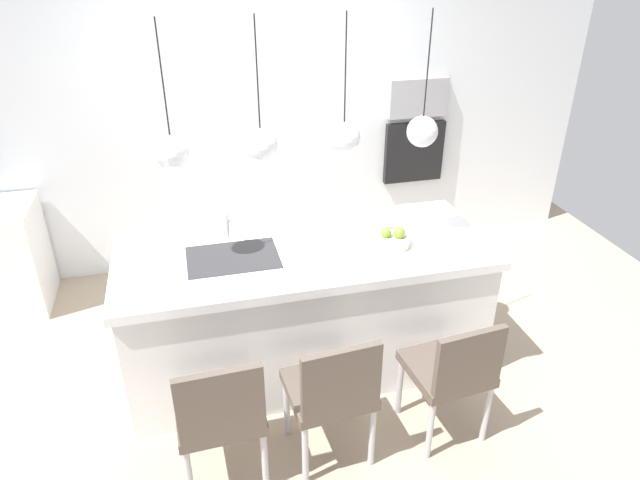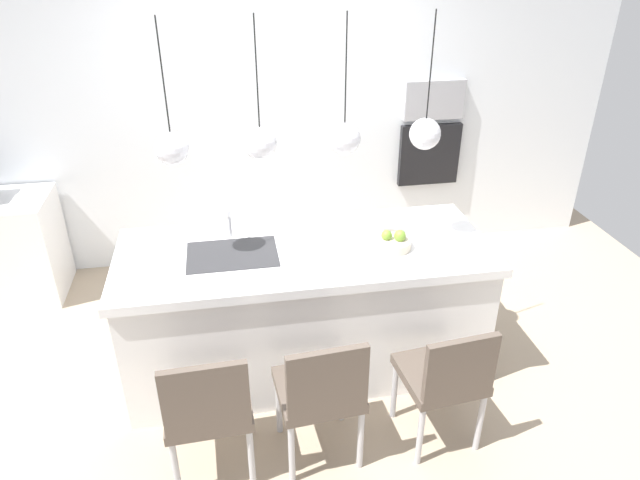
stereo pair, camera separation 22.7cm
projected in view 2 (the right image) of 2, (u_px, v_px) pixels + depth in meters
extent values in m
plane|color=tan|center=(306.00, 361.00, 4.05)|extent=(6.60, 6.60, 0.00)
cube|color=white|center=(275.00, 116.00, 4.86)|extent=(6.00, 0.10, 2.60)
cube|color=white|center=(305.00, 312.00, 3.84)|extent=(2.30, 0.88, 0.86)
cube|color=white|center=(305.00, 252.00, 3.63)|extent=(2.36, 0.94, 0.06)
cube|color=#2D2D30|center=(232.00, 255.00, 3.54)|extent=(0.56, 0.40, 0.02)
cylinder|color=silver|center=(230.00, 222.00, 3.70)|extent=(0.02, 0.02, 0.22)
cylinder|color=silver|center=(229.00, 213.00, 3.58)|extent=(0.02, 0.16, 0.02)
cylinder|color=beige|center=(391.00, 243.00, 3.61)|extent=(0.26, 0.26, 0.06)
sphere|color=olive|center=(400.00, 236.00, 3.57)|extent=(0.08, 0.08, 0.08)
sphere|color=olive|center=(387.00, 235.00, 3.58)|extent=(0.07, 0.07, 0.07)
cube|color=#9E9EA3|center=(434.00, 100.00, 4.96)|extent=(0.54, 0.08, 0.34)
cube|color=black|center=(429.00, 154.00, 5.20)|extent=(0.56, 0.08, 0.56)
cube|color=brown|center=(208.00, 405.00, 3.07)|extent=(0.47, 0.45, 0.06)
cube|color=brown|center=(206.00, 399.00, 2.79)|extent=(0.43, 0.06, 0.40)
cylinder|color=#B2B2B7|center=(245.00, 407.00, 3.38)|extent=(0.04, 0.04, 0.41)
cylinder|color=#B2B2B7|center=(177.00, 417.00, 3.31)|extent=(0.04, 0.04, 0.41)
cylinder|color=#B2B2B7|center=(251.00, 457.00, 3.06)|extent=(0.04, 0.04, 0.41)
cylinder|color=#B2B2B7|center=(176.00, 470.00, 2.98)|extent=(0.04, 0.04, 0.41)
cube|color=brown|center=(318.00, 389.00, 3.15)|extent=(0.48, 0.46, 0.06)
cube|color=brown|center=(328.00, 382.00, 2.88)|extent=(0.43, 0.07, 0.39)
cylinder|color=#B2B2B7|center=(342.00, 393.00, 3.47)|extent=(0.04, 0.04, 0.43)
cylinder|color=#B2B2B7|center=(279.00, 405.00, 3.39)|extent=(0.04, 0.04, 0.43)
cylinder|color=#B2B2B7|center=(361.00, 439.00, 3.16)|extent=(0.04, 0.04, 0.43)
cylinder|color=#B2B2B7|center=(292.00, 453.00, 3.07)|extent=(0.04, 0.04, 0.43)
cube|color=brown|center=(440.00, 374.00, 3.26)|extent=(0.48, 0.47, 0.06)
cube|color=brown|center=(461.00, 368.00, 3.00)|extent=(0.41, 0.08, 0.37)
cylinder|color=#B2B2B7|center=(450.00, 379.00, 3.58)|extent=(0.04, 0.04, 0.42)
cylinder|color=#B2B2B7|center=(394.00, 390.00, 3.49)|extent=(0.04, 0.04, 0.42)
cylinder|color=#B2B2B7|center=(480.00, 422.00, 3.27)|extent=(0.04, 0.04, 0.42)
cylinder|color=#B2B2B7|center=(420.00, 436.00, 3.18)|extent=(0.04, 0.04, 0.42)
sphere|color=silver|center=(172.00, 148.00, 3.16)|extent=(0.19, 0.19, 0.19)
cylinder|color=black|center=(163.00, 76.00, 2.97)|extent=(0.01, 0.01, 0.60)
sphere|color=silver|center=(260.00, 143.00, 3.24)|extent=(0.19, 0.19, 0.19)
cylinder|color=black|center=(257.00, 73.00, 3.05)|extent=(0.01, 0.01, 0.60)
sphere|color=silver|center=(345.00, 138.00, 3.31)|extent=(0.19, 0.19, 0.19)
cylinder|color=black|center=(346.00, 69.00, 3.12)|extent=(0.01, 0.01, 0.60)
sphere|color=silver|center=(425.00, 134.00, 3.39)|extent=(0.19, 0.19, 0.19)
cylinder|color=black|center=(431.00, 66.00, 3.20)|extent=(0.01, 0.01, 0.60)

